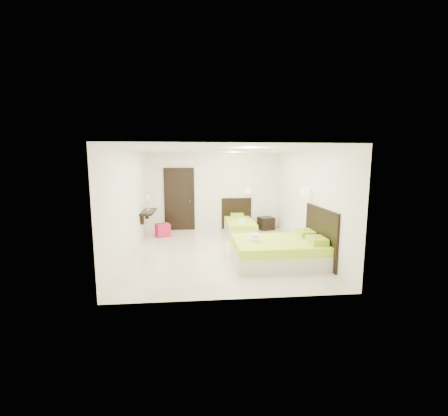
{
  "coord_description": "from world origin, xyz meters",
  "views": [
    {
      "loc": [
        -0.63,
        -7.49,
        2.29
      ],
      "look_at": [
        0.1,
        0.3,
        1.1
      ],
      "focal_mm": 24.0,
      "sensor_mm": 36.0,
      "label": 1
    }
  ],
  "objects": [
    {
      "name": "bed_single",
      "position": [
        0.76,
        1.97,
        0.26
      ],
      "size": [
        1.03,
        1.72,
        1.42
      ],
      "color": "beige",
      "rests_on": "ground"
    },
    {
      "name": "floor",
      "position": [
        0.0,
        0.0,
        0.0
      ],
      "size": [
        5.5,
        5.5,
        0.0
      ],
      "primitive_type": "plane",
      "color": "beige",
      "rests_on": "ground"
    },
    {
      "name": "console_shelf",
      "position": [
        -2.08,
        1.6,
        0.82
      ],
      "size": [
        0.35,
        1.2,
        0.78
      ],
      "color": "black",
      "rests_on": "ground"
    },
    {
      "name": "nightstand",
      "position": [
        1.76,
        2.45,
        0.22
      ],
      "size": [
        0.58,
        0.54,
        0.43
      ],
      "primitive_type": "cube",
      "rotation": [
        0.0,
        0.0,
        0.25
      ],
      "color": "black",
      "rests_on": "ground"
    },
    {
      "name": "bed_double",
      "position": [
        1.32,
        -0.98,
        0.3
      ],
      "size": [
        2.03,
        1.73,
        1.68
      ],
      "color": "beige",
      "rests_on": "ground"
    },
    {
      "name": "ottoman",
      "position": [
        -1.69,
        1.79,
        0.2
      ],
      "size": [
        0.53,
        0.53,
        0.4
      ],
      "primitive_type": "cube",
      "rotation": [
        0.0,
        0.0,
        0.4
      ],
      "color": "#AB1638",
      "rests_on": "ground"
    },
    {
      "name": "door",
      "position": [
        -1.2,
        2.7,
        1.05
      ],
      "size": [
        1.02,
        0.15,
        2.14
      ],
      "color": "black",
      "rests_on": "ground"
    }
  ]
}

